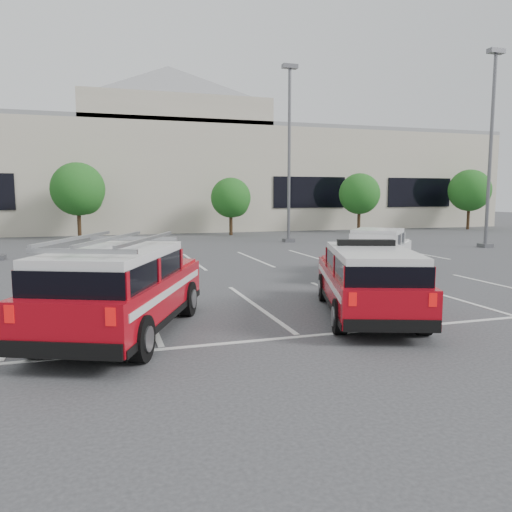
{
  "coord_description": "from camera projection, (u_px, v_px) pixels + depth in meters",
  "views": [
    {
      "loc": [
        -3.69,
        -11.76,
        2.8
      ],
      "look_at": [
        0.55,
        1.83,
        1.05
      ],
      "focal_mm": 35.0,
      "sensor_mm": 36.0,
      "label": 1
    }
  ],
  "objects": [
    {
      "name": "tree_mid_left",
      "position": [
        79.0,
        191.0,
        31.64
      ],
      "size": [
        3.37,
        3.37,
        4.85
      ],
      "color": "#3F2B19",
      "rests_on": "ground"
    },
    {
      "name": "light_pole_mid",
      "position": [
        289.0,
        154.0,
        29.17
      ],
      "size": [
        0.9,
        0.6,
        10.24
      ],
      "color": "#59595E",
      "rests_on": "ground"
    },
    {
      "name": "tree_mid_right",
      "position": [
        232.0,
        199.0,
        34.66
      ],
      "size": [
        2.77,
        2.77,
        3.99
      ],
      "color": "#3F2B19",
      "rests_on": "ground"
    },
    {
      "name": "light_pole_right",
      "position": [
        491.0,
        149.0,
        26.14
      ],
      "size": [
        0.9,
        0.6,
        10.24
      ],
      "color": "#59595E",
      "rests_on": "ground"
    },
    {
      "name": "ladder_suv",
      "position": [
        121.0,
        296.0,
        9.91
      ],
      "size": [
        3.86,
        5.47,
        2.01
      ],
      "rotation": [
        0.0,
        0.0,
        -0.41
      ],
      "color": "#A60813",
      "rests_on": "ground"
    },
    {
      "name": "tree_right",
      "position": [
        360.0,
        195.0,
        37.58
      ],
      "size": [
        3.07,
        3.07,
        4.42
      ],
      "color": "#3F2B19",
      "rests_on": "ground"
    },
    {
      "name": "white_pickup",
      "position": [
        375.0,
        257.0,
        17.47
      ],
      "size": [
        4.78,
        5.04,
        1.59
      ],
      "rotation": [
        0.0,
        0.0,
        -0.73
      ],
      "color": "silver",
      "rests_on": "ground"
    },
    {
      "name": "tree_far_right",
      "position": [
        470.0,
        192.0,
        40.5
      ],
      "size": [
        3.37,
        3.37,
        4.85
      ],
      "color": "#3F2B19",
      "rests_on": "ground"
    },
    {
      "name": "fire_chief_suv",
      "position": [
        368.0,
        286.0,
        11.46
      ],
      "size": [
        3.36,
        5.29,
        1.75
      ],
      "rotation": [
        0.0,
        0.0,
        -0.34
      ],
      "color": "#A60813",
      "rests_on": "ground"
    },
    {
      "name": "stall_markings",
      "position": [
        217.0,
        278.0,
        16.84
      ],
      "size": [
        23.0,
        15.0,
        0.01
      ],
      "primitive_type": "cube",
      "color": "silver",
      "rests_on": "ground"
    },
    {
      "name": "ground",
      "position": [
        257.0,
        306.0,
        12.57
      ],
      "size": [
        120.0,
        120.0,
        0.0
      ],
      "primitive_type": "plane",
      "color": "#373739",
      "rests_on": "ground"
    },
    {
      "name": "convention_building",
      "position": [
        147.0,
        172.0,
        42.25
      ],
      "size": [
        60.0,
        16.99,
        13.2
      ],
      "color": "beige",
      "rests_on": "ground"
    }
  ]
}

